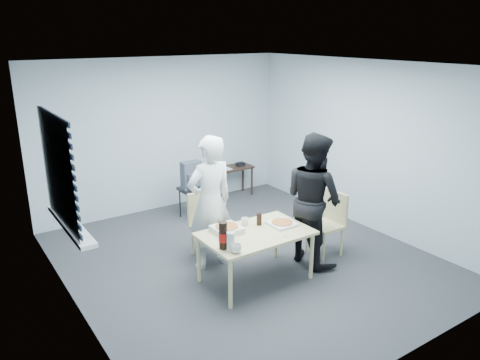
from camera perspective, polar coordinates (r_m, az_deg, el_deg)
room at (r=5.49m, az=-20.92°, el=0.14°), size 5.00×5.00×5.00m
dining_table at (r=5.76m, az=1.92°, el=-6.95°), size 1.33×0.84×0.65m
chair_far at (r=6.47m, az=-4.25°, el=-4.84°), size 0.42×0.42×0.89m
chair_right at (r=6.60m, az=10.90°, el=-4.67°), size 0.42×0.42×0.89m
person_white at (r=6.03m, az=-3.66°, el=-2.75°), size 0.65×0.42×1.77m
person_black at (r=6.22m, az=8.93°, el=-2.28°), size 0.47×0.86×1.77m
side_table at (r=8.72m, az=-1.18°, el=1.03°), size 0.86×0.38×0.57m
stool at (r=7.76m, az=-5.89°, el=-1.75°), size 0.38×0.38×0.53m
backpack at (r=7.65m, az=-5.92°, el=0.55°), size 0.32×0.24×0.45m
pizza_box_a at (r=5.73m, az=-1.61°, el=-5.99°), size 0.33×0.33×0.08m
pizza_box_b at (r=5.96m, az=5.14°, el=-5.29°), size 0.31×0.31×0.04m
mug_a at (r=5.22m, az=-0.48°, el=-8.35°), size 0.17×0.17×0.10m
mug_b at (r=5.92m, az=0.62°, el=-5.09°), size 0.10×0.10×0.09m
cola_glass at (r=5.92m, az=2.35°, el=-4.82°), size 0.07×0.07×0.15m
soda_bottle at (r=5.27m, az=-2.07°, el=-6.82°), size 0.10×0.10×0.32m
plastic_cups at (r=5.24m, az=-1.15°, el=-7.50°), size 0.11×0.11×0.22m
rubber_band at (r=5.64m, az=5.48°, el=-6.87°), size 0.05×0.05×0.00m
papers at (r=8.64m, az=-2.10°, el=1.43°), size 0.26×0.34×0.01m
black_box at (r=8.80m, az=0.05°, el=1.95°), size 0.18×0.15×0.06m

